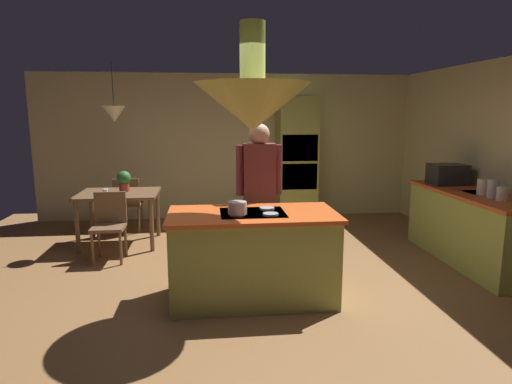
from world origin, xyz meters
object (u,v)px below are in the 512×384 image
canister_sugar (492,189)px  dining_table (119,199)px  oven_tower (296,160)px  canister_flour (502,194)px  cup_on_table (105,192)px  kitchen_island (253,256)px  microwave_on_counter (448,174)px  person_at_island (259,189)px  potted_plant_on_table (124,180)px  cooking_pot_on_cooktop (237,208)px  canister_tea (483,187)px  chair_by_back_wall (128,201)px  chair_facing_island (110,221)px

canister_sugar → dining_table: bearing=160.1°
oven_tower → canister_flour: oven_tower is taller
canister_flour → cup_on_table: bearing=161.1°
kitchen_island → microwave_on_counter: size_ratio=3.64×
microwave_on_counter → person_at_island: bearing=-165.0°
potted_plant_on_table → cooking_pot_on_cooktop: size_ratio=1.67×
canister_flour → cooking_pot_on_cooktop: bearing=-172.2°
dining_table → potted_plant_on_table: 0.28m
potted_plant_on_table → canister_tea: 4.72m
dining_table → potted_plant_on_table: bearing=36.6°
dining_table → chair_by_back_wall: bearing=90.0°
chair_by_back_wall → canister_sugar: 5.12m
cup_on_table → cooking_pot_on_cooktop: 2.62m
canister_sugar → cooking_pot_on_cooktop: size_ratio=1.16×
person_at_island → canister_sugar: 2.70m
potted_plant_on_table → microwave_on_counter: (4.47, -0.73, 0.11)m
cup_on_table → potted_plant_on_table: bearing=53.8°
chair_facing_island → canister_flour: (4.54, -1.15, 0.48)m
chair_by_back_wall → microwave_on_counter: (4.54, -1.34, 0.54)m
microwave_on_counter → chair_facing_island: bearing=179.9°
canister_flour → cooking_pot_on_cooktop: (-3.00, -0.41, 0.00)m
oven_tower → person_at_island: bearing=-110.5°
chair_facing_island → canister_tea: (4.54, -0.79, 0.50)m
potted_plant_on_table → microwave_on_counter: bearing=-9.3°
dining_table → chair_facing_island: chair_facing_island is taller
chair_facing_island → cup_on_table: chair_facing_island is taller
chair_facing_island → cup_on_table: size_ratio=9.67×
chair_facing_island → canister_flour: size_ratio=5.64×
oven_tower → dining_table: oven_tower is taller
dining_table → chair_facing_island: 0.68m
potted_plant_on_table → canister_flour: (4.47, -1.87, 0.05)m
cooking_pot_on_cooktop → potted_plant_on_table: bearing=122.7°
oven_tower → canister_tea: (1.74, -2.60, -0.07)m
canister_tea → microwave_on_counter: (0.00, 0.78, 0.04)m
cup_on_table → dining_table: bearing=59.6°
canister_sugar → canister_tea: size_ratio=1.09×
oven_tower → chair_facing_island: size_ratio=2.47×
person_at_island → cooking_pot_on_cooktop: 0.89m
person_at_island → cooking_pot_on_cooktop: size_ratio=9.77×
chair_facing_island → microwave_on_counter: 4.57m
cup_on_table → chair_facing_island: bearing=-73.7°
dining_table → canister_sugar: bearing=-19.9°
chair_facing_island → cup_on_table: 0.55m
canister_flour → canister_tea: 0.36m
kitchen_island → microwave_on_counter: microwave_on_counter is taller
chair_by_back_wall → potted_plant_on_table: bearing=96.7°
kitchen_island → canister_tea: canister_tea is taller
person_at_island → canister_flour: bearing=-9.0°
canister_flour → oven_tower: bearing=120.4°
kitchen_island → dining_table: bearing=129.0°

